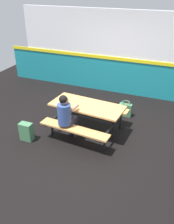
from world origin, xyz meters
name	(u,v)px	position (x,y,z in m)	size (l,w,h in m)	color
ground_plane	(88,132)	(0.00, 0.00, -0.01)	(10.00, 10.00, 0.02)	black
accent_backdrop	(119,55)	(0.00, 2.63, 1.25)	(8.00, 0.14, 2.60)	teal
picnic_table_main	(87,111)	(-0.02, 0.00, 0.57)	(1.79, 1.68, 0.74)	tan
student_nearer	(66,114)	(-0.31, -0.54, 0.71)	(0.38, 0.53, 1.21)	#2D2D38
backpack_dark	(27,132)	(-1.21, -0.86, 0.22)	(0.30, 0.22, 0.44)	#3F724C
tote_bag_bright	(125,110)	(0.66, 1.13, 0.19)	(0.34, 0.21, 0.43)	#3F724C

